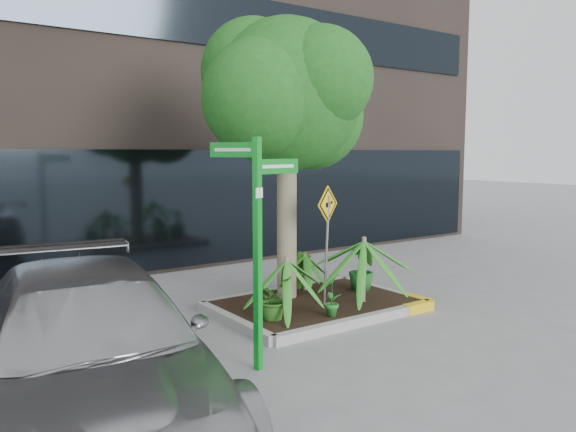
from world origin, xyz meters
TOP-DOWN VIEW (x-y plane):
  - ground at (0.00, 0.00)m, footprint 80.00×80.00m
  - planter at (0.23, 0.27)m, footprint 3.35×2.36m
  - tree at (-0.04, 0.83)m, footprint 3.28×2.91m
  - palm_front at (0.83, -0.19)m, footprint 1.23×1.23m
  - palm_left at (-0.64, -0.04)m, footprint 1.01×1.01m
  - palm_back at (0.52, 1.03)m, footprint 0.76×0.76m
  - parked_car at (-4.05, -1.54)m, footprint 2.73×5.34m
  - shrub_a at (-0.98, -0.15)m, footprint 0.79×0.79m
  - shrub_b at (1.34, 0.42)m, footprint 0.57×0.57m
  - shrub_c at (-0.15, -0.53)m, footprint 0.51×0.51m
  - shrub_d at (0.52, 1.15)m, footprint 0.52×0.52m
  - street_sign_post at (-1.96, -1.30)m, footprint 0.98×0.81m
  - cattle_sign at (0.18, -0.01)m, footprint 0.57×0.23m

SIDE VIEW (x-z plane):
  - ground at x=0.00m, z-range 0.00..0.00m
  - planter at x=0.23m, z-range 0.03..0.18m
  - shrub_a at x=-0.98m, z-range 0.15..0.79m
  - shrub_c at x=-0.15m, z-range 0.15..0.83m
  - shrub_d at x=0.52m, z-range 0.15..0.87m
  - shrub_b at x=1.34m, z-range 0.15..0.96m
  - parked_car at x=-4.05m, z-range 0.00..1.48m
  - palm_back at x=0.52m, z-range 0.36..1.20m
  - palm_left at x=-0.64m, z-range 0.43..1.56m
  - palm_front at x=0.83m, z-range 0.49..1.86m
  - cattle_sign at x=0.18m, z-range 0.49..2.46m
  - street_sign_post at x=-1.96m, z-range 0.33..3.16m
  - tree at x=-0.04m, z-range 1.13..6.05m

